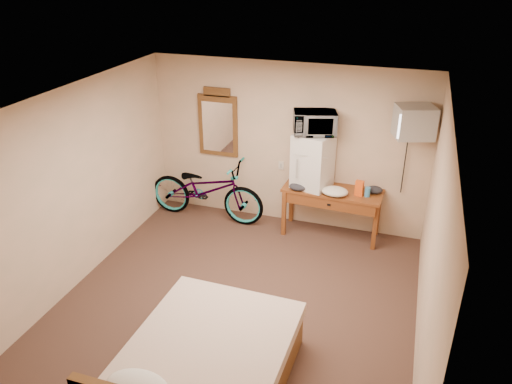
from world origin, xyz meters
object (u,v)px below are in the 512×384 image
mini_fridge (313,161)px  blue_cup (367,192)px  microwave (315,123)px  bed (203,372)px  crt_television (414,122)px  desk (332,198)px  bicycle (206,189)px  wall_mirror (218,123)px

mini_fridge → blue_cup: mini_fridge is taller
mini_fridge → blue_cup: bearing=-6.4°
microwave → blue_cup: (0.82, -0.09, -0.91)m
mini_fridge → bed: (-0.27, -3.44, -0.86)m
mini_fridge → bed: mini_fridge is taller
mini_fridge → crt_television: 1.51m
microwave → crt_television: size_ratio=0.91×
mini_fridge → microwave: microwave is taller
desk → crt_television: size_ratio=2.27×
blue_cup → bicycle: size_ratio=0.07×
crt_television → wall_mirror: crt_television is taller
microwave → crt_television: bearing=-18.7°
mini_fridge → crt_television: size_ratio=1.26×
bicycle → bed: 3.61m
desk → crt_television: (1.00, 0.02, 1.25)m
mini_fridge → wall_mirror: bearing=172.2°
crt_television → bicycle: bearing=-178.6°
microwave → crt_television: 1.33m
mini_fridge → desk: bearing=-10.8°
mini_fridge → wall_mirror: (-1.55, 0.21, 0.34)m
wall_mirror → desk: bearing=-8.3°
desk → bed: (-0.60, -3.38, -0.34)m
bicycle → bed: (1.38, -3.33, -0.20)m
blue_cup → crt_television: size_ratio=0.22×
mini_fridge → wall_mirror: 1.60m
bed → mini_fridge: bearing=85.4°
blue_cup → crt_television: 1.17m
desk → wall_mirror: wall_mirror is taller
microwave → blue_cup: microwave is taller
desk → wall_mirror: 2.08m
microwave → wall_mirror: 1.58m
crt_television → bed: 4.08m
bicycle → mini_fridge: bearing=-85.1°
bicycle → bed: bicycle is taller
blue_cup → mini_fridge: bearing=173.6°
wall_mirror → bicycle: wall_mirror is taller
microwave → bicycle: bearing=166.8°
wall_mirror → bed: bearing=-70.7°
microwave → blue_cup: bearing=-23.4°
microwave → bed: 3.73m
blue_cup → bicycle: (-2.48, -0.02, -0.32)m
desk → bed: 3.45m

